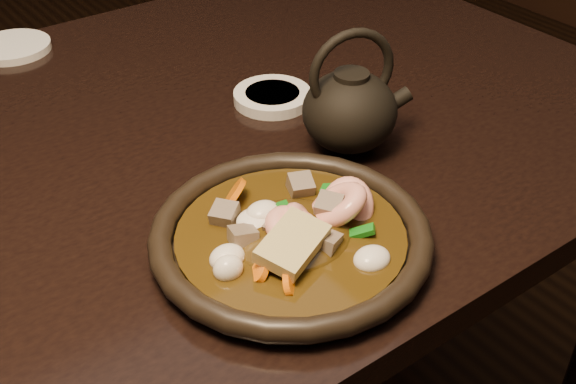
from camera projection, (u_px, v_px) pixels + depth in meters
table at (96, 214)px, 0.95m from camera, size 1.60×0.90×0.75m
plate at (291, 237)px, 0.77m from camera, size 0.30×0.30×0.03m
stirfry at (294, 233)px, 0.76m from camera, size 0.22×0.21×0.07m
soy_dish at (272, 97)px, 1.03m from camera, size 0.11×0.11×0.02m
saucer_right at (12, 47)px, 1.17m from camera, size 0.12×0.12×0.01m
teapot at (350, 107)px, 0.90m from camera, size 0.15×0.12×0.16m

